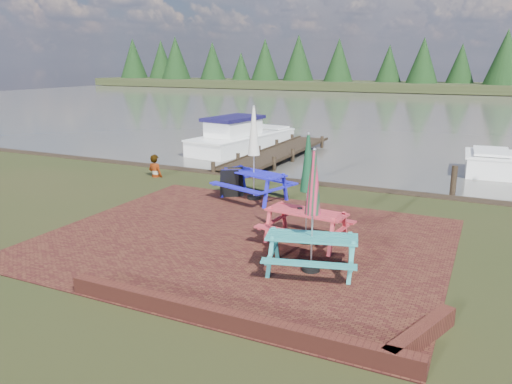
{
  "coord_description": "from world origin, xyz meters",
  "views": [
    {
      "loc": [
        4.92,
        -8.66,
        4.01
      ],
      "look_at": [
        -0.0,
        1.67,
        1.0
      ],
      "focal_mm": 35.0,
      "sensor_mm": 36.0,
      "label": 1
    }
  ],
  "objects_px": {
    "picnic_table_blue": "(254,168)",
    "person": "(154,155)",
    "chalkboard": "(232,183)",
    "picnic_table_teal": "(312,231)",
    "picnic_table_red": "(307,206)",
    "boat_jetty": "(241,139)",
    "jetty": "(278,153)"
  },
  "relations": [
    {
      "from": "picnic_table_blue",
      "to": "person",
      "type": "height_order",
      "value": "picnic_table_blue"
    },
    {
      "from": "boat_jetty",
      "to": "picnic_table_teal",
      "type": "bearing_deg",
      "value": -49.09
    },
    {
      "from": "picnic_table_red",
      "to": "picnic_table_teal",
      "type": "bearing_deg",
      "value": -59.64
    },
    {
      "from": "picnic_table_blue",
      "to": "person",
      "type": "xyz_separation_m",
      "value": [
        -4.49,
        1.2,
        -0.17
      ]
    },
    {
      "from": "picnic_table_teal",
      "to": "picnic_table_red",
      "type": "height_order",
      "value": "picnic_table_red"
    },
    {
      "from": "jetty",
      "to": "person",
      "type": "height_order",
      "value": "person"
    },
    {
      "from": "chalkboard",
      "to": "boat_jetty",
      "type": "relative_size",
      "value": 0.13
    },
    {
      "from": "picnic_table_blue",
      "to": "chalkboard",
      "type": "relative_size",
      "value": 3.09
    },
    {
      "from": "picnic_table_teal",
      "to": "jetty",
      "type": "height_order",
      "value": "picnic_table_teal"
    },
    {
      "from": "picnic_table_blue",
      "to": "person",
      "type": "distance_m",
      "value": 4.65
    },
    {
      "from": "chalkboard",
      "to": "jetty",
      "type": "height_order",
      "value": "chalkboard"
    },
    {
      "from": "picnic_table_blue",
      "to": "chalkboard",
      "type": "bearing_deg",
      "value": -156.66
    },
    {
      "from": "picnic_table_red",
      "to": "chalkboard",
      "type": "relative_size",
      "value": 2.8
    },
    {
      "from": "picnic_table_teal",
      "to": "chalkboard",
      "type": "height_order",
      "value": "picnic_table_teal"
    },
    {
      "from": "chalkboard",
      "to": "picnic_table_teal",
      "type": "bearing_deg",
      "value": -77.97
    },
    {
      "from": "picnic_table_blue",
      "to": "chalkboard",
      "type": "distance_m",
      "value": 0.87
    },
    {
      "from": "person",
      "to": "chalkboard",
      "type": "bearing_deg",
      "value": 167.17
    },
    {
      "from": "picnic_table_blue",
      "to": "person",
      "type": "bearing_deg",
      "value": -177.42
    },
    {
      "from": "picnic_table_red",
      "to": "picnic_table_blue",
      "type": "height_order",
      "value": "picnic_table_blue"
    },
    {
      "from": "picnic_table_red",
      "to": "picnic_table_blue",
      "type": "bearing_deg",
      "value": 140.08
    },
    {
      "from": "picnic_table_teal",
      "to": "picnic_table_red",
      "type": "distance_m",
      "value": 1.59
    },
    {
      "from": "jetty",
      "to": "boat_jetty",
      "type": "bearing_deg",
      "value": 150.97
    },
    {
      "from": "picnic_table_teal",
      "to": "picnic_table_blue",
      "type": "bearing_deg",
      "value": 113.2
    },
    {
      "from": "picnic_table_teal",
      "to": "chalkboard",
      "type": "distance_m",
      "value": 5.84
    },
    {
      "from": "picnic_table_red",
      "to": "jetty",
      "type": "xyz_separation_m",
      "value": [
        -4.85,
        9.81,
        -0.76
      ]
    },
    {
      "from": "picnic_table_blue",
      "to": "boat_jetty",
      "type": "xyz_separation_m",
      "value": [
        -4.72,
        8.39,
        -0.61
      ]
    },
    {
      "from": "picnic_table_blue",
      "to": "chalkboard",
      "type": "height_order",
      "value": "picnic_table_blue"
    },
    {
      "from": "picnic_table_red",
      "to": "chalkboard",
      "type": "bearing_deg",
      "value": 147.5
    },
    {
      "from": "person",
      "to": "picnic_table_red",
      "type": "bearing_deg",
      "value": 156.38
    },
    {
      "from": "picnic_table_red",
      "to": "person",
      "type": "distance_m",
      "value": 8.22
    },
    {
      "from": "person",
      "to": "jetty",
      "type": "bearing_deg",
      "value": -106.0
    },
    {
      "from": "jetty",
      "to": "picnic_table_blue",
      "type": "bearing_deg",
      "value": -72.66
    }
  ]
}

